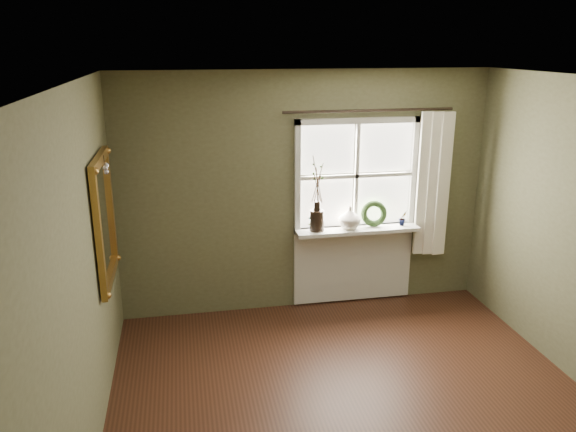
# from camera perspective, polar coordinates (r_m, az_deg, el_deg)

# --- Properties ---
(floor) EXTENTS (4.50, 4.50, 0.00)m
(floor) POSITION_cam_1_polar(r_m,az_deg,el_deg) (4.64, 8.20, -20.90)
(floor) COLOR #381D11
(floor) RESTS_ON ground
(ceiling) EXTENTS (4.50, 4.50, 0.00)m
(ceiling) POSITION_cam_1_polar(r_m,az_deg,el_deg) (3.67, 9.95, 13.03)
(ceiling) COLOR silver
(ceiling) RESTS_ON ground
(wall_back) EXTENTS (4.00, 0.10, 2.60)m
(wall_back) POSITION_cam_1_polar(r_m,az_deg,el_deg) (6.07, 1.72, 2.39)
(wall_back) COLOR brown
(wall_back) RESTS_ON ground
(wall_left) EXTENTS (0.10, 4.50, 2.60)m
(wall_left) POSITION_cam_1_polar(r_m,az_deg,el_deg) (3.84, -21.52, -7.92)
(wall_left) COLOR brown
(wall_left) RESTS_ON ground
(window_frame) EXTENTS (1.36, 0.06, 1.24)m
(window_frame) POSITION_cam_1_polar(r_m,az_deg,el_deg) (6.11, 6.94, 4.09)
(window_frame) COLOR silver
(window_frame) RESTS_ON wall_back
(window_sill) EXTENTS (1.36, 0.26, 0.04)m
(window_sill) POSITION_cam_1_polar(r_m,az_deg,el_deg) (6.16, 7.05, -1.40)
(window_sill) COLOR silver
(window_sill) RESTS_ON wall_back
(window_apron) EXTENTS (1.36, 0.04, 0.88)m
(window_apron) POSITION_cam_1_polar(r_m,az_deg,el_deg) (6.41, 6.61, -4.82)
(window_apron) COLOR silver
(window_apron) RESTS_ON ground
(dark_jug) EXTENTS (0.17, 0.17, 0.23)m
(dark_jug) POSITION_cam_1_polar(r_m,az_deg,el_deg) (6.00, 2.95, -0.46)
(dark_jug) COLOR black
(dark_jug) RESTS_ON window_sill
(cream_vase) EXTENTS (0.24, 0.24, 0.25)m
(cream_vase) POSITION_cam_1_polar(r_m,az_deg,el_deg) (6.09, 6.29, -0.16)
(cream_vase) COLOR beige
(cream_vase) RESTS_ON window_sill
(wreath) EXTENTS (0.30, 0.16, 0.30)m
(wreath) POSITION_cam_1_polar(r_m,az_deg,el_deg) (6.22, 8.71, -0.03)
(wreath) COLOR #2A451E
(wreath) RESTS_ON window_sill
(potted_plant_left) EXTENTS (0.11, 0.09, 0.17)m
(potted_plant_left) POSITION_cam_1_polar(r_m,az_deg,el_deg) (6.00, 2.46, -0.74)
(potted_plant_left) COLOR #2A451E
(potted_plant_left) RESTS_ON window_sill
(potted_plant_right) EXTENTS (0.10, 0.09, 0.16)m
(potted_plant_right) POSITION_cam_1_polar(r_m,az_deg,el_deg) (6.31, 11.59, -0.22)
(potted_plant_right) COLOR #2A451E
(potted_plant_right) RESTS_ON window_sill
(curtain) EXTENTS (0.36, 0.12, 1.59)m
(curtain) POSITION_cam_1_polar(r_m,az_deg,el_deg) (6.35, 14.43, 3.11)
(curtain) COLOR white
(curtain) RESTS_ON wall_back
(curtain_rod) EXTENTS (1.84, 0.03, 0.03)m
(curtain_rod) POSITION_cam_1_polar(r_m,az_deg,el_deg) (5.96, 8.29, 10.56)
(curtain_rod) COLOR black
(curtain_rod) RESTS_ON wall_back
(gilt_mirror) EXTENTS (0.10, 0.93, 1.11)m
(gilt_mirror) POSITION_cam_1_polar(r_m,az_deg,el_deg) (5.02, -18.15, -0.30)
(gilt_mirror) COLOR white
(gilt_mirror) RESTS_ON wall_left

